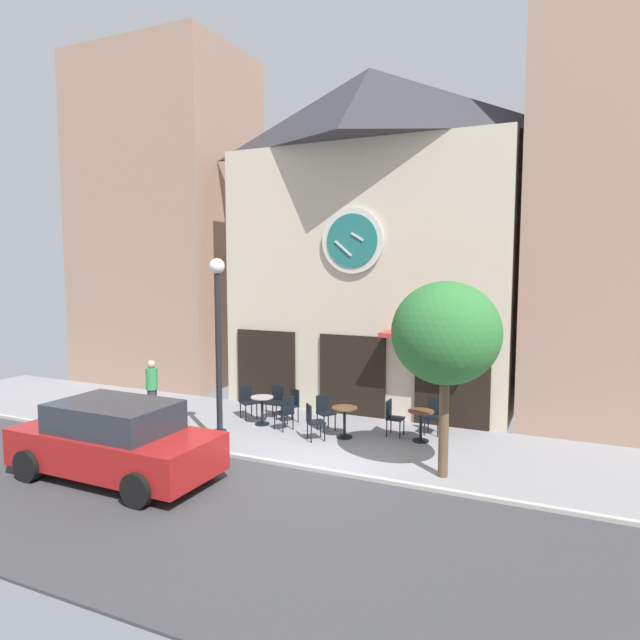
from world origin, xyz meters
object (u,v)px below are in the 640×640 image
Objects in this scene: cafe_table_center at (262,406)px; cafe_table_center_left at (421,421)px; cafe_table_near_door at (345,417)px; street_tree at (446,334)px; cafe_chair_facing_street at (313,419)px; cafe_chair_facing_wall at (286,410)px; cafe_chair_curbside at (392,415)px; cafe_chair_right_end at (325,410)px; parked_car_red at (115,440)px; cafe_chair_by_entrance at (276,399)px; cafe_chair_left_end at (292,403)px; street_lamp at (218,352)px; pedestrian_green at (152,389)px; cafe_chair_outer at (247,399)px; cafe_chair_mid_row at (434,413)px.

cafe_table_center is 4.27m from cafe_table_center_left.
street_tree is at bearing -28.74° from cafe_table_near_door.
cafe_table_center is 1.94m from cafe_chair_facing_street.
cafe_chair_facing_wall is 1.00× the size of cafe_chair_curbside.
cafe_table_center is 1.74m from cafe_chair_right_end.
parked_car_red reaches higher than cafe_table_near_door.
cafe_chair_by_entrance is (-5.26, 2.47, -2.39)m from street_tree.
cafe_chair_right_end is at bearing -178.15° from cafe_table_center_left.
cafe_table_near_door is 1.99m from cafe_chair_left_end.
cafe_table_near_door is at bearing 151.26° from street_tree.
cafe_chair_curbside is (3.48, 0.52, 0.03)m from cafe_table_center.
cafe_table_near_door reaches higher than cafe_table_center.
street_tree is 4.42× the size of cafe_chair_curbside.
cafe_chair_left_end is at bearing 74.66° from parked_car_red.
street_lamp is 2.83m from cafe_chair_facing_street.
cafe_table_near_door is at bearing 39.44° from cafe_chair_facing_street.
cafe_chair_facing_wall is at bearing 161.69° from street_tree.
cafe_chair_right_end is (-0.74, 0.43, 0.01)m from cafe_table_near_door.
cafe_chair_curbside is 6.68m from pedestrian_green.
street_tree is 6.75m from cafe_chair_outer.
cafe_chair_curbside is 0.54× the size of pedestrian_green.
cafe_chair_outer is at bearing 179.58° from cafe_table_center_left.
cafe_chair_right_end is at bearing 29.45° from cafe_chair_facing_wall.
cafe_chair_right_end is at bearing -162.28° from cafe_chair_mid_row.
street_lamp is 3.48m from pedestrian_green.
street_lamp reaches higher than cafe_chair_facing_street.
street_lamp is 4.94× the size of cafe_chair_outer.
cafe_chair_mid_row is at bearing 14.92° from pedestrian_green.
pedestrian_green reaches higher than cafe_chair_right_end.
cafe_chair_facing_wall is at bearing -159.18° from cafe_chair_mid_row.
cafe_chair_left_end is at bearing 158.39° from cafe_table_near_door.
cafe_chair_facing_street is (1.87, 1.25, -1.73)m from street_lamp.
cafe_chair_mid_row is at bearing 17.72° from cafe_chair_right_end.
cafe_chair_outer is 2.44m from cafe_chair_right_end.
street_lamp is at bearing -19.57° from pedestrian_green.
cafe_chair_by_entrance is at bearing 28.48° from pedestrian_green.
cafe_chair_mid_row is (0.14, 0.77, 0.02)m from cafe_table_center_left.
street_lamp is 1.12× the size of street_tree.
pedestrian_green is at bearing -151.52° from cafe_chair_by_entrance.
street_tree reaches higher than cafe_chair_left_end.
street_tree reaches higher than pedestrian_green.
cafe_chair_left_end is (-2.88, 0.07, 0.00)m from cafe_chair_curbside.
cafe_chair_mid_row and cafe_chair_right_end have the same top height.
cafe_chair_left_end is (1.33, 0.19, 0.00)m from cafe_chair_outer.
cafe_table_center_left is 0.85× the size of cafe_chair_curbside.
street_lamp is at bearing -128.74° from cafe_chair_right_end.
cafe_chair_facing_street is 2.35m from cafe_chair_by_entrance.
cafe_chair_curbside is at bearing 35.52° from cafe_chair_facing_street.
cafe_chair_facing_wall is at bearing -150.55° from cafe_chair_right_end.
cafe_chair_right_end is 1.81m from cafe_chair_by_entrance.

